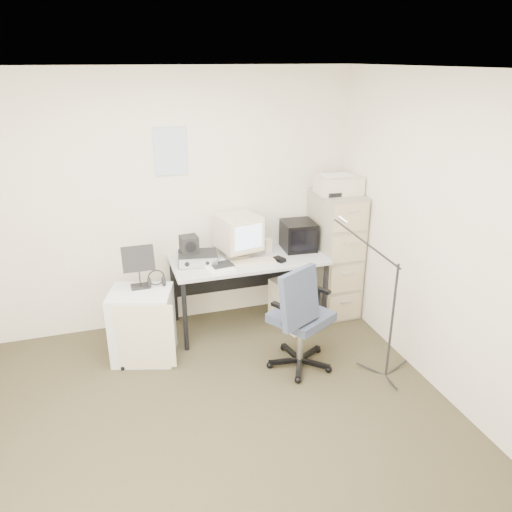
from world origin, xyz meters
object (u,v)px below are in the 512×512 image
object	(u,v)px
desk	(249,291)
side_cart	(143,325)
filing_cabinet	(334,254)
office_chair	(301,315)

from	to	relation	value
desk	side_cart	bearing A→B (deg)	-164.54
filing_cabinet	side_cart	size ratio (longest dim) A/B	1.98
desk	office_chair	size ratio (longest dim) A/B	1.49
filing_cabinet	office_chair	size ratio (longest dim) A/B	1.29
desk	side_cart	world-z (taller)	desk
office_chair	desk	bearing A→B (deg)	75.06
side_cart	office_chair	bearing A→B (deg)	-6.68
filing_cabinet	side_cart	distance (m)	2.09
filing_cabinet	side_cart	bearing A→B (deg)	-170.79
office_chair	side_cart	xyz separation A→B (m)	(-1.30, 0.56, -0.17)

